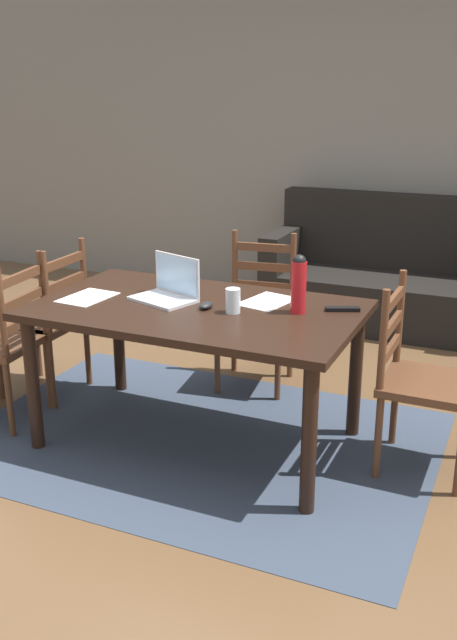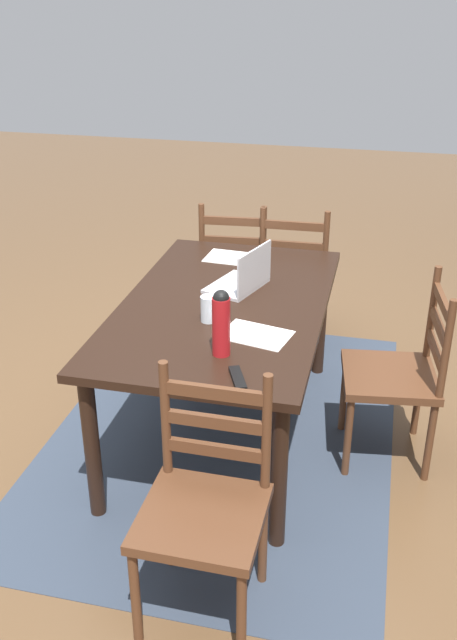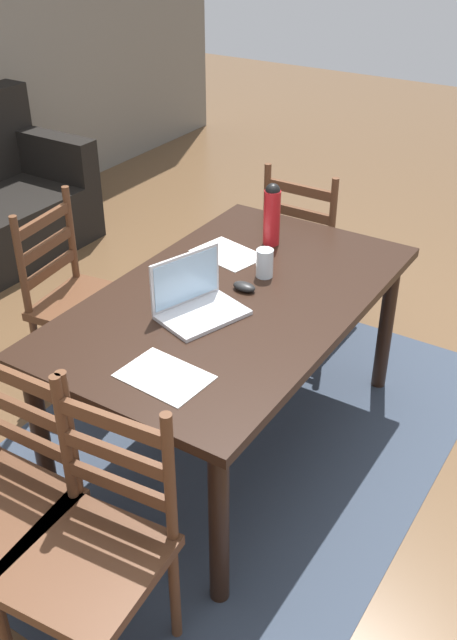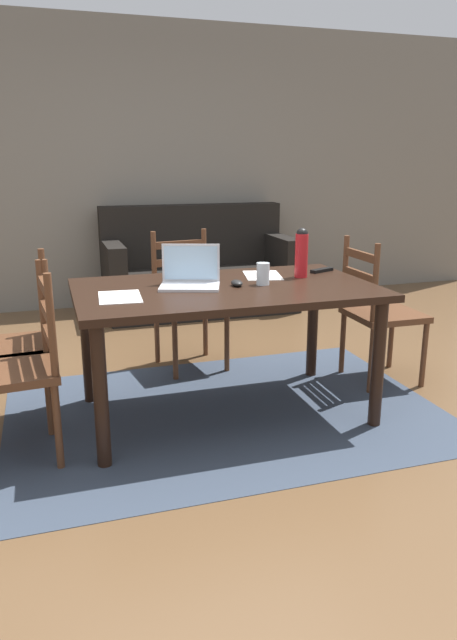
{
  "view_description": "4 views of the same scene",
  "coord_description": "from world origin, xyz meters",
  "px_view_note": "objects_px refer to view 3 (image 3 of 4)",
  "views": [
    {
      "loc": [
        1.52,
        -3.04,
        1.81
      ],
      "look_at": [
        0.13,
        0.1,
        0.67
      ],
      "focal_mm": 39.54,
      "sensor_mm": 36.0,
      "label": 1
    },
    {
      "loc": [
        2.99,
        0.73,
        2.18
      ],
      "look_at": [
        -0.05,
        0.01,
        0.64
      ],
      "focal_mm": 39.21,
      "sensor_mm": 36.0,
      "label": 2
    },
    {
      "loc": [
        -2.11,
        -1.31,
        2.18
      ],
      "look_at": [
        -0.04,
        -0.0,
        0.66
      ],
      "focal_mm": 39.8,
      "sensor_mm": 36.0,
      "label": 3
    },
    {
      "loc": [
        -0.93,
        -3.0,
        1.43
      ],
      "look_at": [
        0.01,
        -0.02,
        0.57
      ],
      "focal_mm": 32.64,
      "sensor_mm": 36.0,
      "label": 4
    }
  ],
  "objects_px": {
    "chair_left_near": "(92,552)",
    "tv_remote": "(270,221)",
    "chair_right_far": "(310,247)",
    "drinking_glass": "(265,263)",
    "computer_mouse": "(244,287)",
    "dining_table": "(233,314)",
    "chair_far_head": "(81,301)",
    "laptop": "(195,299)",
    "water_bottle": "(272,213)",
    "chair_left_far": "(2,501)"
  },
  "relations": [
    {
      "from": "chair_left_near",
      "to": "chair_right_far",
      "type": "height_order",
      "value": "same"
    },
    {
      "from": "chair_right_far",
      "to": "drinking_glass",
      "type": "relative_size",
      "value": 7.73
    },
    {
      "from": "chair_right_far",
      "to": "tv_remote",
      "type": "height_order",
      "value": "chair_right_far"
    },
    {
      "from": "chair_left_far",
      "to": "chair_right_far",
      "type": "bearing_deg",
      "value": -0.02
    },
    {
      "from": "chair_left_far",
      "to": "tv_remote",
      "type": "height_order",
      "value": "chair_left_far"
    },
    {
      "from": "dining_table",
      "to": "drinking_glass",
      "type": "relative_size",
      "value": 13.36
    },
    {
      "from": "water_bottle",
      "to": "drinking_glass",
      "type": "height_order",
      "value": "water_bottle"
    },
    {
      "from": "chair_far_head",
      "to": "laptop",
      "type": "xyz_separation_m",
      "value": [
        -0.18,
        -0.8,
        0.35
      ]
    },
    {
      "from": "laptop",
      "to": "water_bottle",
      "type": "height_order",
      "value": "water_bottle"
    },
    {
      "from": "chair_far_head",
      "to": "chair_left_near",
      "type": "height_order",
      "value": "same"
    },
    {
      "from": "water_bottle",
      "to": "computer_mouse",
      "type": "bearing_deg",
      "value": -164.42
    },
    {
      "from": "chair_right_far",
      "to": "laptop",
      "type": "height_order",
      "value": "laptop"
    },
    {
      "from": "dining_table",
      "to": "laptop",
      "type": "height_order",
      "value": "laptop"
    },
    {
      "from": "dining_table",
      "to": "chair_right_far",
      "type": "relative_size",
      "value": 1.73
    },
    {
      "from": "chair_left_near",
      "to": "chair_right_far",
      "type": "relative_size",
      "value": 1.0
    },
    {
      "from": "laptop",
      "to": "chair_far_head",
      "type": "bearing_deg",
      "value": 77.38
    },
    {
      "from": "chair_right_far",
      "to": "laptop",
      "type": "relative_size",
      "value": 2.54
    },
    {
      "from": "chair_right_far",
      "to": "drinking_glass",
      "type": "height_order",
      "value": "chair_right_far"
    },
    {
      "from": "laptop",
      "to": "chair_left_far",
      "type": "bearing_deg",
      "value": 171.53
    },
    {
      "from": "laptop",
      "to": "dining_table",
      "type": "bearing_deg",
      "value": -17.61
    },
    {
      "from": "chair_left_near",
      "to": "tv_remote",
      "type": "relative_size",
      "value": 5.59
    },
    {
      "from": "laptop",
      "to": "computer_mouse",
      "type": "height_order",
      "value": "laptop"
    },
    {
      "from": "tv_remote",
      "to": "computer_mouse",
      "type": "bearing_deg",
      "value": 87.35
    },
    {
      "from": "chair_far_head",
      "to": "chair_left_far",
      "type": "bearing_deg",
      "value": -149.04
    },
    {
      "from": "laptop",
      "to": "drinking_glass",
      "type": "xyz_separation_m",
      "value": [
        0.4,
        -0.08,
        0.0
      ]
    },
    {
      "from": "dining_table",
      "to": "water_bottle",
      "type": "bearing_deg",
      "value": 12.31
    },
    {
      "from": "chair_right_far",
      "to": "computer_mouse",
      "type": "relative_size",
      "value": 9.5
    },
    {
      "from": "chair_left_far",
      "to": "chair_far_head",
      "type": "bearing_deg",
      "value": 30.96
    },
    {
      "from": "chair_left_far",
      "to": "drinking_glass",
      "type": "height_order",
      "value": "chair_left_far"
    },
    {
      "from": "laptop",
      "to": "computer_mouse",
      "type": "relative_size",
      "value": 3.73
    },
    {
      "from": "chair_far_head",
      "to": "laptop",
      "type": "bearing_deg",
      "value": -102.62
    },
    {
      "from": "computer_mouse",
      "to": "tv_remote",
      "type": "relative_size",
      "value": 0.59
    },
    {
      "from": "chair_left_near",
      "to": "water_bottle",
      "type": "relative_size",
      "value": 3.26
    },
    {
      "from": "water_bottle",
      "to": "computer_mouse",
      "type": "xyz_separation_m",
      "value": [
        -0.44,
        -0.12,
        -0.13
      ]
    },
    {
      "from": "chair_left_far",
      "to": "computer_mouse",
      "type": "bearing_deg",
      "value": -10.15
    },
    {
      "from": "chair_far_head",
      "to": "chair_right_far",
      "type": "relative_size",
      "value": 1.0
    },
    {
      "from": "dining_table",
      "to": "chair_left_near",
      "type": "xyz_separation_m",
      "value": [
        -1.11,
        -0.19,
        -0.2
      ]
    },
    {
      "from": "chair_left_near",
      "to": "tv_remote",
      "type": "bearing_deg",
      "value": 12.92
    },
    {
      "from": "chair_right_far",
      "to": "water_bottle",
      "type": "distance_m",
      "value": 0.76
    },
    {
      "from": "chair_right_far",
      "to": "chair_left_far",
      "type": "bearing_deg",
      "value": 179.98
    },
    {
      "from": "dining_table",
      "to": "chair_right_far",
      "type": "height_order",
      "value": "chair_right_far"
    },
    {
      "from": "chair_far_head",
      "to": "computer_mouse",
      "type": "height_order",
      "value": "chair_far_head"
    },
    {
      "from": "chair_right_far",
      "to": "water_bottle",
      "type": "height_order",
      "value": "water_bottle"
    },
    {
      "from": "chair_far_head",
      "to": "chair_left_near",
      "type": "distance_m",
      "value": 1.52
    },
    {
      "from": "chair_far_head",
      "to": "tv_remote",
      "type": "distance_m",
      "value": 0.99
    },
    {
      "from": "tv_remote",
      "to": "chair_left_near",
      "type": "bearing_deg",
      "value": 79.87
    },
    {
      "from": "chair_left_near",
      "to": "tv_remote",
      "type": "distance_m",
      "value": 1.88
    },
    {
      "from": "water_bottle",
      "to": "computer_mouse",
      "type": "distance_m",
      "value": 0.48
    },
    {
      "from": "dining_table",
      "to": "computer_mouse",
      "type": "bearing_deg",
      "value": -12.13
    },
    {
      "from": "computer_mouse",
      "to": "tv_remote",
      "type": "bearing_deg",
      "value": 21.67
    }
  ]
}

